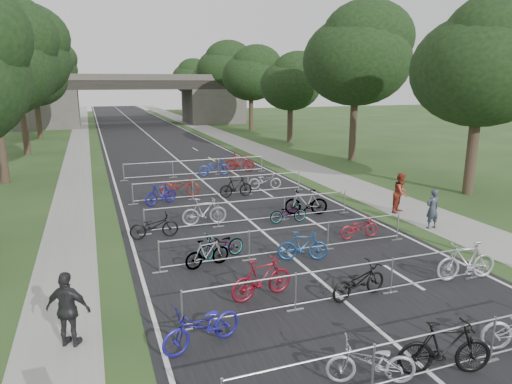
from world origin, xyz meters
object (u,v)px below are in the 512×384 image
at_px(overpass_bridge, 135,100).
at_px(pedestrian_a, 432,209).
at_px(pedestrian_c, 68,310).
at_px(pedestrian_b, 401,193).

bearing_deg(overpass_bridge, pedestrian_a, -82.67).
relative_size(overpass_bridge, pedestrian_c, 16.96).
distance_m(overpass_bridge, pedestrian_c, 58.03).
bearing_deg(overpass_bridge, pedestrian_b, -81.98).
bearing_deg(pedestrian_c, overpass_bridge, -69.92).
relative_size(overpass_bridge, pedestrian_b, 16.41).
bearing_deg(pedestrian_b, pedestrian_c, 175.12).
height_order(overpass_bridge, pedestrian_c, overpass_bridge).
bearing_deg(pedestrian_a, pedestrian_c, 15.86).
height_order(pedestrian_b, pedestrian_c, pedestrian_b).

